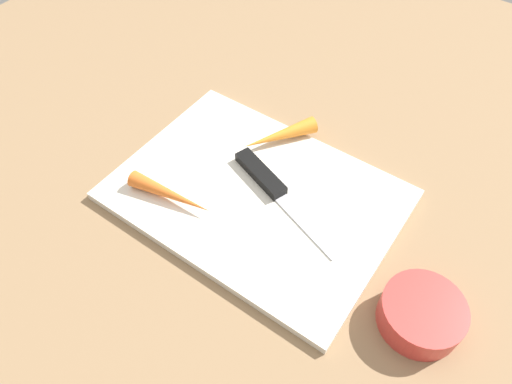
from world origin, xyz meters
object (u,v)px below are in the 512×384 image
(cutting_board, at_px, (256,195))
(carrot_short, at_px, (279,135))
(small_bowl, at_px, (421,314))
(knife, at_px, (266,180))
(carrot_long, at_px, (170,194))

(cutting_board, bearing_deg, carrot_short, 105.61)
(carrot_short, bearing_deg, small_bowl, 94.21)
(small_bowl, bearing_deg, knife, 166.10)
(knife, bearing_deg, cutting_board, -76.39)
(carrot_long, bearing_deg, cutting_board, 33.89)
(carrot_long, distance_m, carrot_short, 0.18)
(carrot_short, height_order, small_bowl, carrot_short)
(carrot_short, bearing_deg, carrot_long, 12.32)
(carrot_long, height_order, carrot_short, carrot_short)
(cutting_board, distance_m, knife, 0.02)
(cutting_board, bearing_deg, carrot_long, -138.15)
(carrot_long, height_order, small_bowl, small_bowl)
(cutting_board, xyz_separation_m, knife, (0.00, 0.02, 0.01))
(carrot_long, bearing_deg, carrot_short, 63.81)
(knife, bearing_deg, carrot_short, 130.38)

